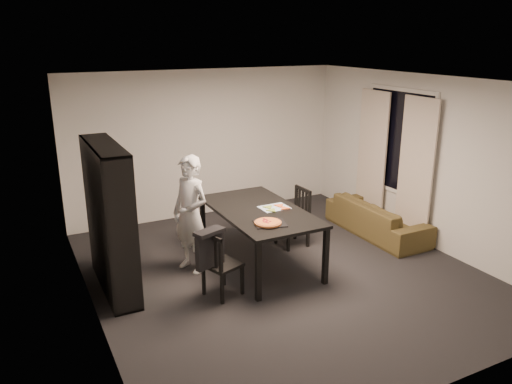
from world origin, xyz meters
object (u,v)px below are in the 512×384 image
chair_left (218,261)px  chair_right (297,213)px  dining_table (259,214)px  baking_tray (270,223)px  bookshelf (110,219)px  pepperoni_pizza (268,223)px  person (190,214)px  sofa (377,218)px

chair_left → chair_right: (1.74, 0.98, 0.02)m
dining_table → baking_tray: size_ratio=4.94×
chair_right → baking_tray: size_ratio=2.27×
bookshelf → pepperoni_pizza: bookshelf is taller
dining_table → person: person is taller
sofa → person: bearing=87.6°
pepperoni_pizza → person: bearing=131.9°
bookshelf → baking_tray: bookshelf is taller
bookshelf → dining_table: size_ratio=0.96×
chair_right → chair_left: bearing=-63.0°
chair_left → baking_tray: chair_left is taller
chair_left → chair_right: chair_right is taller
person → chair_left: bearing=-23.0°
dining_table → baking_tray: baking_tray is taller
chair_right → dining_table: bearing=-69.0°
dining_table → sofa: size_ratio=1.04×
person → pepperoni_pizza: (0.75, -0.83, 0.03)m
chair_right → person: (-1.76, -0.10, 0.30)m
person → sofa: bearing=63.3°
person → sofa: (3.17, -0.13, -0.54)m
bookshelf → chair_left: bookshelf is taller
bookshelf → chair_right: bearing=3.0°
person → baking_tray: person is taller
dining_table → pepperoni_pizza: 0.60m
bookshelf → pepperoni_pizza: (1.82, -0.78, -0.10)m
dining_table → chair_left: size_ratio=2.29×
chair_right → person: bearing=-89.1°
dining_table → pepperoni_pizza: size_ratio=5.65×
dining_table → chair_left: (-0.90, -0.62, -0.26)m
chair_right → baking_tray: bearing=-49.0°
chair_left → person: size_ratio=0.53×
bookshelf → sofa: bookshelf is taller
pepperoni_pizza → sofa: pepperoni_pizza is taller
dining_table → pepperoni_pizza: (-0.17, -0.57, 0.10)m
bookshelf → chair_left: bearing=-37.3°
bookshelf → dining_table: bookshelf is taller
dining_table → baking_tray: 0.58m
baking_tray → person: bearing=133.6°
dining_table → baking_tray: bearing=-103.3°
chair_left → sofa: bearing=-95.8°
bookshelf → person: bookshelf is taller
baking_tray → pepperoni_pizza: pepperoni_pizza is taller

